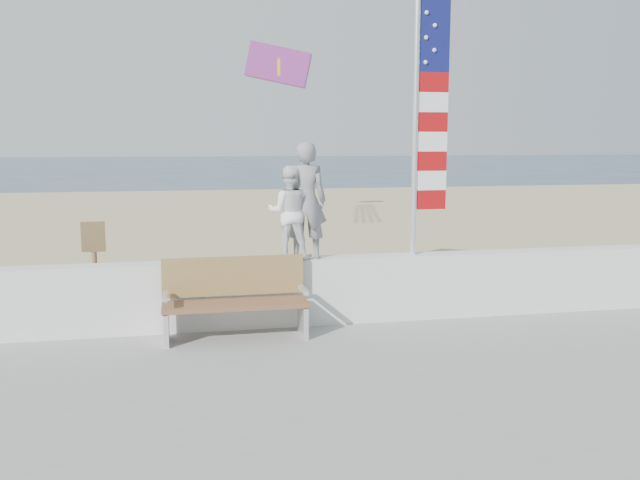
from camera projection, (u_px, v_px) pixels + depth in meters
The scene contains 9 objects.
ground at pixel (335, 388), 7.30m from camera, with size 220.00×220.00×0.00m, color #2C4159.
sand at pixel (251, 252), 16.02m from camera, with size 90.00×40.00×0.08m, color tan.
seawall at pixel (303, 291), 9.15m from camera, with size 30.00×0.35×0.90m, color silver.
adult at pixel (305, 200), 8.98m from camera, with size 0.57×0.37×1.55m, color gray.
child at pixel (290, 212), 8.96m from camera, with size 0.60×0.47×1.24m, color white.
bench at pixel (235, 297), 8.51m from camera, with size 1.80×0.57×1.00m.
flag at pixel (424, 115), 9.14m from camera, with size 0.50×0.08×3.50m.
parafoil_kite at pixel (280, 65), 10.37m from camera, with size 1.06×0.49×0.70m.
sign at pixel (95, 264), 9.40m from camera, with size 0.32×0.07×1.46m.
Camera 1 is at (-1.57, -6.82, 2.64)m, focal length 38.00 mm.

